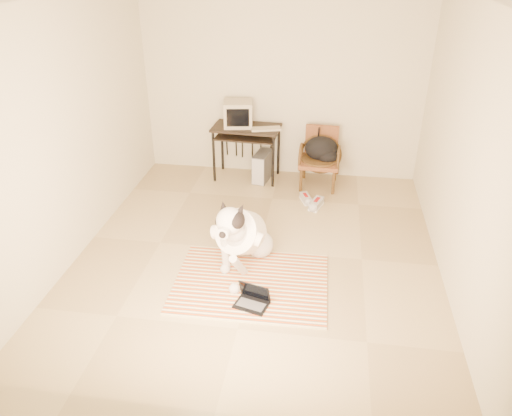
% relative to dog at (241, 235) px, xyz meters
% --- Properties ---
extents(floor, '(4.50, 4.50, 0.00)m').
position_rel_dog_xyz_m(floor, '(0.15, 0.26, -0.36)').
color(floor, tan).
rests_on(floor, ground).
extents(wall_back, '(4.50, 0.00, 4.50)m').
position_rel_dog_xyz_m(wall_back, '(0.15, 2.51, 0.99)').
color(wall_back, beige).
rests_on(wall_back, floor).
extents(wall_front, '(4.50, 0.00, 4.50)m').
position_rel_dog_xyz_m(wall_front, '(0.15, -1.99, 0.99)').
color(wall_front, beige).
rests_on(wall_front, floor).
extents(wall_left, '(0.00, 4.50, 4.50)m').
position_rel_dog_xyz_m(wall_left, '(-1.85, 0.26, 0.99)').
color(wall_left, beige).
rests_on(wall_left, floor).
extents(wall_right, '(0.00, 4.50, 4.50)m').
position_rel_dog_xyz_m(wall_right, '(2.15, 0.26, 0.99)').
color(wall_right, beige).
rests_on(wall_right, floor).
extents(rug, '(1.60, 1.24, 0.02)m').
position_rel_dog_xyz_m(rug, '(0.16, -0.37, -0.35)').
color(rug, '#C74816').
rests_on(rug, floor).
extents(dog, '(0.61, 1.26, 0.90)m').
position_rel_dog_xyz_m(dog, '(0.00, 0.00, 0.00)').
color(dog, silver).
rests_on(dog, rug).
extents(laptop, '(0.37, 0.30, 0.22)m').
position_rel_dog_xyz_m(laptop, '(0.23, -0.71, -0.28)').
color(laptop, black).
rests_on(laptop, rug).
extents(computer_desk, '(0.99, 0.59, 0.80)m').
position_rel_dog_xyz_m(computer_desk, '(-0.31, 2.20, 0.33)').
color(computer_desk, black).
rests_on(computer_desk, floor).
extents(crt_monitor, '(0.45, 0.44, 0.35)m').
position_rel_dog_xyz_m(crt_monitor, '(-0.44, 2.24, 0.61)').
color(crt_monitor, tan).
rests_on(crt_monitor, computer_desk).
extents(desk_keyboard, '(0.44, 0.26, 0.03)m').
position_rel_dog_xyz_m(desk_keyboard, '(-0.02, 2.12, 0.45)').
color(desk_keyboard, tan).
rests_on(desk_keyboard, computer_desk).
extents(pc_tower, '(0.26, 0.47, 0.42)m').
position_rel_dog_xyz_m(pc_tower, '(-0.07, 2.17, -0.15)').
color(pc_tower, '#4B4B4E').
rests_on(pc_tower, floor).
extents(rattan_chair, '(0.57, 0.55, 0.83)m').
position_rel_dog_xyz_m(rattan_chair, '(0.76, 2.13, 0.06)').
color(rattan_chair, brown).
rests_on(rattan_chair, floor).
extents(backpack, '(0.47, 0.40, 0.34)m').
position_rel_dog_xyz_m(backpack, '(0.78, 2.13, 0.18)').
color(backpack, black).
rests_on(backpack, rattan_chair).
extents(sneaker_left, '(0.19, 0.29, 0.09)m').
position_rel_dog_xyz_m(sneaker_left, '(0.61, 1.56, -0.32)').
color(sneaker_left, white).
rests_on(sneaker_left, floor).
extents(sneaker_right, '(0.21, 0.33, 0.11)m').
position_rel_dog_xyz_m(sneaker_right, '(0.76, 1.41, -0.31)').
color(sneaker_right, white).
rests_on(sneaker_right, floor).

